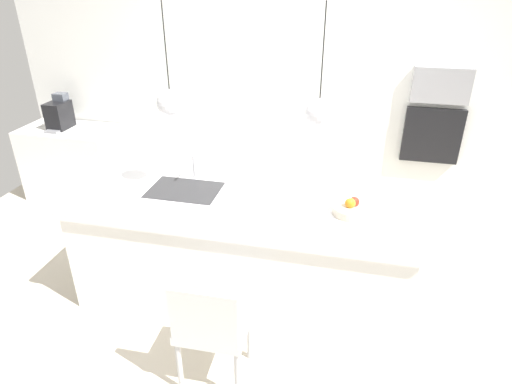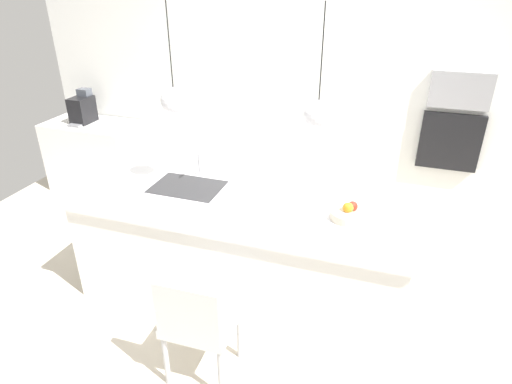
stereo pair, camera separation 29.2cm
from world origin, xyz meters
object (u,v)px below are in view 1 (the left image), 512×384
Objects in this scene: chair_near at (211,325)px; microwave at (441,86)px; fruit_bowl at (351,209)px; oven at (432,135)px; coffee_machine at (59,114)px.

microwave is at bearing 59.21° from chair_near.
fruit_bowl is at bearing 48.37° from chair_near.
microwave reaches higher than chair_near.
fruit_bowl is 1.26m from chair_near.
microwave is 0.63× the size of chair_near.
microwave is 0.96× the size of oven.
fruit_bowl is 0.46× the size of oven.
chair_near is (2.52, -2.24, -0.51)m from coffee_machine.
oven is at bearing 0.00° from microwave.
oven is 0.66× the size of chair_near.
coffee_machine is 0.68× the size of oven.
fruit_bowl is 0.47× the size of microwave.
microwave is at bearing 4.21° from coffee_machine.
chair_near is at bearing -120.79° from microwave.
fruit_bowl is 1.82m from oven.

